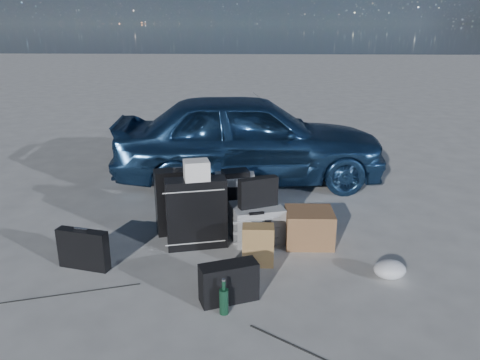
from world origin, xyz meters
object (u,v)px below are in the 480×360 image
at_px(briefcase, 83,249).
at_px(cardboard_box, 309,227).
at_px(car, 249,138).
at_px(suitcase_left, 182,201).
at_px(pelican_case, 256,222).
at_px(suitcase_right, 196,213).
at_px(duffel_bag, 234,199).
at_px(green_bottle, 224,297).

relative_size(briefcase, cardboard_box, 1.02).
relative_size(car, suitcase_left, 5.27).
bearing_deg(pelican_case, suitcase_left, 153.09).
distance_m(pelican_case, suitcase_right, 0.61).
distance_m(pelican_case, duffel_bag, 0.60).
relative_size(briefcase, green_bottle, 1.68).
relative_size(duffel_bag, green_bottle, 2.95).
bearing_deg(pelican_case, green_bottle, -116.50).
height_order(car, cardboard_box, car).
bearing_deg(briefcase, suitcase_right, 40.14).
distance_m(briefcase, suitcase_right, 1.03).
bearing_deg(duffel_bag, suitcase_right, -126.54).
distance_m(pelican_case, briefcase, 1.60).
bearing_deg(car, green_bottle, 172.41).
height_order(briefcase, suitcase_right, suitcase_right).
xyz_separation_m(briefcase, cardboard_box, (1.97, 0.56, -0.01)).
height_order(pelican_case, briefcase, briefcase).
xyz_separation_m(duffel_bag, cardboard_box, (0.74, -0.63, -0.03)).
xyz_separation_m(car, cardboard_box, (0.62, -1.85, -0.42)).
bearing_deg(green_bottle, cardboard_box, 58.51).
height_order(pelican_case, suitcase_right, suitcase_right).
distance_m(cardboard_box, green_bottle, 1.38).
relative_size(pelican_case, cardboard_box, 1.07).
bearing_deg(briefcase, duffel_bag, 57.60).
xyz_separation_m(car, suitcase_right, (-0.44, -1.95, -0.26)).
xyz_separation_m(pelican_case, duffel_bag, (-0.24, 0.54, 0.03)).
bearing_deg(briefcase, cardboard_box, 29.35).
distance_m(pelican_case, cardboard_box, 0.51).
relative_size(car, suitcase_right, 5.20).
height_order(pelican_case, green_bottle, pelican_case).
relative_size(car, green_bottle, 12.90).
relative_size(suitcase_left, cardboard_box, 1.48).
bearing_deg(suitcase_left, pelican_case, -29.36).
xyz_separation_m(pelican_case, cardboard_box, (0.50, -0.08, -0.01)).
xyz_separation_m(briefcase, suitcase_right, (0.91, 0.46, 0.16)).
relative_size(briefcase, duffel_bag, 0.57).
distance_m(pelican_case, suitcase_left, 0.78).
xyz_separation_m(briefcase, duffel_bag, (1.22, 1.18, 0.02)).
xyz_separation_m(suitcase_left, duffel_bag, (0.50, 0.41, -0.13)).
relative_size(duffel_bag, cardboard_box, 1.79).
bearing_deg(suitcase_right, suitcase_left, 106.77).
xyz_separation_m(suitcase_left, suitcase_right, (0.19, -0.32, 0.00)).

